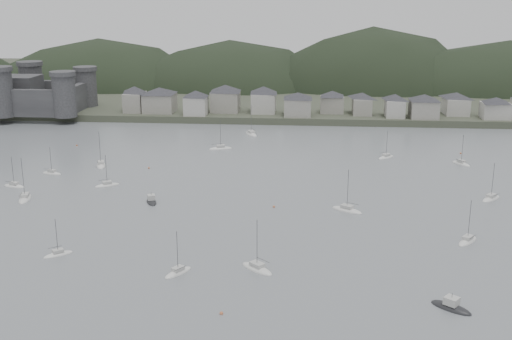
{
  "coord_description": "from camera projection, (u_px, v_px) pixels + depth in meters",
  "views": [
    {
      "loc": [
        14.89,
        -100.29,
        54.96
      ],
      "look_at": [
        0.0,
        75.0,
        6.0
      ],
      "focal_mm": 44.29,
      "sensor_mm": 36.0,
      "label": 1
    }
  ],
  "objects": [
    {
      "name": "mooring_buoys",
      "position": [
        244.0,
        196.0,
        177.92
      ],
      "size": [
        150.79,
        125.04,
        0.7
      ],
      "color": "#C16940",
      "rests_on": "ground"
    },
    {
      "name": "motor_launch_far",
      "position": [
        151.0,
        201.0,
        173.03
      ],
      "size": [
        4.95,
        7.43,
        3.69
      ],
      "rotation": [
        0.0,
        0.0,
        3.53
      ],
      "color": "black",
      "rests_on": "ground"
    },
    {
      "name": "ground",
      "position": [
        220.0,
        315.0,
        112.23
      ],
      "size": [
        900.0,
        900.0,
        0.0
      ],
      "primitive_type": "plane",
      "color": "slate",
      "rests_on": "ground"
    },
    {
      "name": "far_shore_land",
      "position": [
        286.0,
        83.0,
        395.0
      ],
      "size": [
        900.0,
        250.0,
        3.0
      ],
      "primitive_type": "cube",
      "color": "#383D2D",
      "rests_on": "ground"
    },
    {
      "name": "castle",
      "position": [
        17.0,
        93.0,
        291.67
      ],
      "size": [
        66.0,
        43.0,
        20.0
      ],
      "color": "#323234",
      "rests_on": "far_shore_land"
    },
    {
      "name": "forested_ridge",
      "position": [
        292.0,
        111.0,
        373.46
      ],
      "size": [
        851.55,
        103.94,
        102.57
      ],
      "color": "black",
      "rests_on": "ground"
    },
    {
      "name": "moored_fleet",
      "position": [
        201.0,
        193.0,
        180.87
      ],
      "size": [
        232.89,
        179.52,
        13.48
      ],
      "color": "silver",
      "rests_on": "ground"
    },
    {
      "name": "motor_launch_near",
      "position": [
        451.0,
        307.0,
        114.4
      ],
      "size": [
        7.93,
        7.15,
        3.89
      ],
      "rotation": [
        0.0,
        0.0,
        0.9
      ],
      "color": "black",
      "rests_on": "ground"
    },
    {
      "name": "waterfront_town",
      "position": [
        389.0,
        102.0,
        281.77
      ],
      "size": [
        451.48,
        28.46,
        12.92
      ],
      "color": "gray",
      "rests_on": "far_shore_land"
    }
  ]
}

